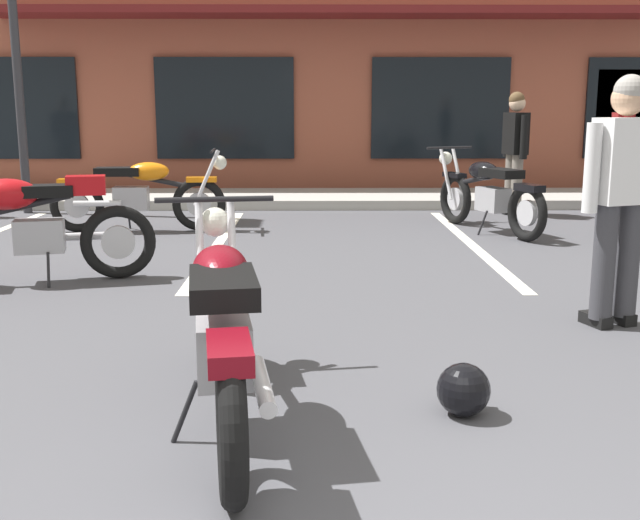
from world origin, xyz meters
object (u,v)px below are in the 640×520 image
(motorcycle_green_cafe_racer, at_px, (488,193))
(person_in_black_shirt, at_px, (621,146))
(person_near_building, at_px, (515,146))
(motorcycle_silver_naked, at_px, (140,193))
(helmet_on_pavement, at_px, (463,390))
(motorcycle_blue_standard, at_px, (14,222))
(person_in_shorts_foreground, at_px, (622,187))
(motorcycle_foreground_classic, at_px, (223,329))

(motorcycle_green_cafe_racer, xyz_separation_m, person_in_black_shirt, (2.12, 1.42, 0.49))
(person_near_building, bearing_deg, motorcycle_silver_naked, -164.44)
(person_in_black_shirt, relative_size, person_near_building, 1.00)
(person_near_building, xyz_separation_m, helmet_on_pavement, (-2.04, -6.95, -0.82))
(person_near_building, bearing_deg, person_in_black_shirt, 0.87)
(motorcycle_blue_standard, distance_m, motorcycle_green_cafe_racer, 5.33)
(motorcycle_silver_naked, xyz_separation_m, helmet_on_pavement, (2.79, -5.61, -0.33))
(motorcycle_blue_standard, xyz_separation_m, person_near_building, (5.26, 4.10, 0.42))
(motorcycle_green_cafe_racer, height_order, helmet_on_pavement, motorcycle_green_cafe_racer)
(motorcycle_green_cafe_racer, relative_size, person_in_shorts_foreground, 1.19)
(person_in_shorts_foreground, bearing_deg, motorcycle_green_cafe_racer, 89.25)
(person_in_shorts_foreground, bearing_deg, helmet_on_pavement, -130.73)
(motorcycle_foreground_classic, bearing_deg, motorcycle_blue_standard, 125.34)
(motorcycle_silver_naked, bearing_deg, person_near_building, 15.56)
(motorcycle_silver_naked, height_order, helmet_on_pavement, motorcycle_silver_naked)
(motorcycle_green_cafe_racer, xyz_separation_m, person_in_shorts_foreground, (-0.05, -4.02, 0.49))
(motorcycle_silver_naked, bearing_deg, person_in_black_shirt, 12.27)
(motorcycle_green_cafe_racer, bearing_deg, person_in_black_shirt, 33.78)
(motorcycle_silver_naked, distance_m, person_near_building, 5.03)
(motorcycle_foreground_classic, bearing_deg, motorcycle_silver_naked, 106.13)
(helmet_on_pavement, bearing_deg, person_in_shorts_foreground, 49.27)
(motorcycle_foreground_classic, distance_m, person_in_black_shirt, 8.46)
(motorcycle_silver_naked, relative_size, person_near_building, 1.26)
(motorcycle_blue_standard, height_order, person_in_shorts_foreground, person_in_shorts_foreground)
(motorcycle_foreground_classic, bearing_deg, person_in_shorts_foreground, 33.34)
(motorcycle_blue_standard, xyz_separation_m, person_in_shorts_foreground, (4.54, -1.32, 0.42))
(motorcycle_green_cafe_racer, bearing_deg, person_in_shorts_foreground, -90.75)
(motorcycle_blue_standard, bearing_deg, person_in_shorts_foreground, -16.22)
(motorcycle_foreground_classic, bearing_deg, person_near_building, 65.70)
(person_in_black_shirt, height_order, person_near_building, same)
(helmet_on_pavement, bearing_deg, motorcycle_foreground_classic, -175.65)
(motorcycle_blue_standard, relative_size, person_in_black_shirt, 1.24)
(motorcycle_foreground_classic, distance_m, motorcycle_green_cafe_racer, 6.17)
(motorcycle_green_cafe_racer, height_order, person_in_black_shirt, person_in_black_shirt)
(motorcycle_silver_naked, distance_m, motorcycle_blue_standard, 2.79)
(person_in_shorts_foreground, height_order, helmet_on_pavement, person_in_shorts_foreground)
(motorcycle_silver_naked, relative_size, helmet_on_pavement, 8.11)
(helmet_on_pavement, bearing_deg, motorcycle_silver_naked, 116.43)
(person_in_shorts_foreground, bearing_deg, motorcycle_blue_standard, 163.78)
(motorcycle_silver_naked, xyz_separation_m, person_in_shorts_foreground, (4.10, -4.08, 0.49))
(motorcycle_foreground_classic, distance_m, person_near_building, 7.74)
(motorcycle_foreground_classic, height_order, motorcycle_silver_naked, same)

